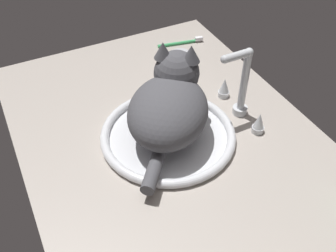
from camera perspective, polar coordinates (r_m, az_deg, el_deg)
countertop at (r=100.38cm, az=1.29°, el=-3.63°), size 110.19×72.73×3.00cm
sink_basin at (r=100.99cm, az=-0.00°, el=-1.26°), size 34.31×34.31×2.25cm
faucet at (r=105.31cm, az=10.37°, el=4.98°), size 19.65×9.90×20.33cm
cat at (r=96.95cm, az=0.31°, el=3.41°), size 32.73×30.55×19.21cm
metal_jar at (r=121.25cm, az=1.75°, el=8.89°), size 6.05×6.05×7.16cm
toothbrush at (r=137.27cm, az=1.96°, el=11.84°), size 4.00×15.57×1.70cm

